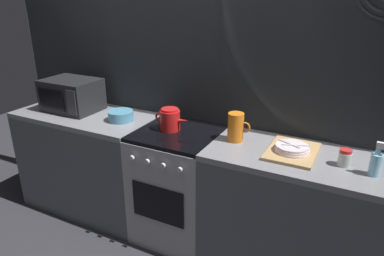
{
  "coord_description": "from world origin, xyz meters",
  "views": [
    {
      "loc": [
        1.21,
        -2.11,
        1.88
      ],
      "look_at": [
        0.12,
        0.0,
        0.95
      ],
      "focal_mm": 33.23,
      "sensor_mm": 36.0,
      "label": 1
    }
  ],
  "objects_px": {
    "microwave": "(72,95)",
    "dish_pile": "(292,150)",
    "stove_unit": "(179,185)",
    "kettle": "(170,120)",
    "spray_bottle": "(376,163)",
    "spice_jar": "(345,158)",
    "mixing_bowl": "(121,116)",
    "pitcher": "(236,127)"
  },
  "relations": [
    {
      "from": "microwave",
      "to": "dish_pile",
      "type": "relative_size",
      "value": 1.15
    },
    {
      "from": "stove_unit",
      "to": "kettle",
      "type": "relative_size",
      "value": 3.16
    },
    {
      "from": "microwave",
      "to": "spray_bottle",
      "type": "xyz_separation_m",
      "value": [
        2.36,
        -0.09,
        -0.06
      ]
    },
    {
      "from": "dish_pile",
      "to": "spice_jar",
      "type": "bearing_deg",
      "value": -5.08
    },
    {
      "from": "microwave",
      "to": "spray_bottle",
      "type": "height_order",
      "value": "microwave"
    },
    {
      "from": "kettle",
      "to": "mixing_bowl",
      "type": "xyz_separation_m",
      "value": [
        -0.45,
        -0.01,
        -0.04
      ]
    },
    {
      "from": "pitcher",
      "to": "dish_pile",
      "type": "height_order",
      "value": "pitcher"
    },
    {
      "from": "kettle",
      "to": "spice_jar",
      "type": "xyz_separation_m",
      "value": [
        1.21,
        -0.02,
        -0.03
      ]
    },
    {
      "from": "stove_unit",
      "to": "spray_bottle",
      "type": "bearing_deg",
      "value": -2.8
    },
    {
      "from": "microwave",
      "to": "spray_bottle",
      "type": "relative_size",
      "value": 2.27
    },
    {
      "from": "mixing_bowl",
      "to": "dish_pile",
      "type": "relative_size",
      "value": 0.5
    },
    {
      "from": "pitcher",
      "to": "dish_pile",
      "type": "distance_m",
      "value": 0.4
    },
    {
      "from": "mixing_bowl",
      "to": "microwave",
      "type": "bearing_deg",
      "value": 177.35
    },
    {
      "from": "stove_unit",
      "to": "spice_jar",
      "type": "relative_size",
      "value": 8.57
    },
    {
      "from": "pitcher",
      "to": "mixing_bowl",
      "type": "bearing_deg",
      "value": -177.62
    },
    {
      "from": "microwave",
      "to": "dish_pile",
      "type": "distance_m",
      "value": 1.89
    },
    {
      "from": "spice_jar",
      "to": "spray_bottle",
      "type": "bearing_deg",
      "value": -16.31
    },
    {
      "from": "stove_unit",
      "to": "dish_pile",
      "type": "relative_size",
      "value": 2.25
    },
    {
      "from": "stove_unit",
      "to": "pitcher",
      "type": "distance_m",
      "value": 0.7
    },
    {
      "from": "spice_jar",
      "to": "spray_bottle",
      "type": "distance_m",
      "value": 0.17
    },
    {
      "from": "dish_pile",
      "to": "stove_unit",
      "type": "bearing_deg",
      "value": -179.21
    },
    {
      "from": "spice_jar",
      "to": "kettle",
      "type": "bearing_deg",
      "value": 178.83
    },
    {
      "from": "microwave",
      "to": "spice_jar",
      "type": "distance_m",
      "value": 2.2
    },
    {
      "from": "kettle",
      "to": "spice_jar",
      "type": "height_order",
      "value": "kettle"
    },
    {
      "from": "dish_pile",
      "to": "spice_jar",
      "type": "xyz_separation_m",
      "value": [
        0.31,
        -0.03,
        0.03
      ]
    },
    {
      "from": "mixing_bowl",
      "to": "pitcher",
      "type": "height_order",
      "value": "pitcher"
    },
    {
      "from": "stove_unit",
      "to": "spray_bottle",
      "type": "relative_size",
      "value": 4.43
    },
    {
      "from": "spice_jar",
      "to": "mixing_bowl",
      "type": "bearing_deg",
      "value": 179.42
    },
    {
      "from": "pitcher",
      "to": "microwave",
      "type": "bearing_deg",
      "value": -179.42
    },
    {
      "from": "pitcher",
      "to": "spray_bottle",
      "type": "xyz_separation_m",
      "value": [
        0.87,
        -0.1,
        -0.02
      ]
    },
    {
      "from": "kettle",
      "to": "pitcher",
      "type": "bearing_deg",
      "value": 3.61
    },
    {
      "from": "mixing_bowl",
      "to": "dish_pile",
      "type": "distance_m",
      "value": 1.35
    },
    {
      "from": "microwave",
      "to": "dish_pile",
      "type": "xyz_separation_m",
      "value": [
        1.89,
        -0.01,
        -0.11
      ]
    },
    {
      "from": "spray_bottle",
      "to": "pitcher",
      "type": "bearing_deg",
      "value": 173.17
    },
    {
      "from": "mixing_bowl",
      "to": "spray_bottle",
      "type": "relative_size",
      "value": 0.99
    },
    {
      "from": "pitcher",
      "to": "spice_jar",
      "type": "xyz_separation_m",
      "value": [
        0.71,
        -0.06,
        -0.05
      ]
    },
    {
      "from": "mixing_bowl",
      "to": "pitcher",
      "type": "distance_m",
      "value": 0.96
    },
    {
      "from": "stove_unit",
      "to": "kettle",
      "type": "bearing_deg",
      "value": 172.81
    },
    {
      "from": "pitcher",
      "to": "spray_bottle",
      "type": "height_order",
      "value": "spray_bottle"
    },
    {
      "from": "mixing_bowl",
      "to": "stove_unit",
      "type": "bearing_deg",
      "value": -0.07
    },
    {
      "from": "kettle",
      "to": "spray_bottle",
      "type": "height_order",
      "value": "spray_bottle"
    },
    {
      "from": "pitcher",
      "to": "spray_bottle",
      "type": "distance_m",
      "value": 0.88
    }
  ]
}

